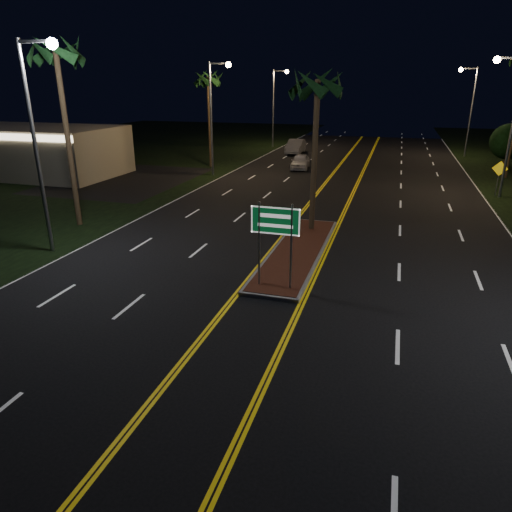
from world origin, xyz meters
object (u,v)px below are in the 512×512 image
at_px(commercial_building, 31,151).
at_px(streetlight_right_mid, 509,111).
at_px(warning_sign, 499,174).
at_px(palm_left_far, 208,79).
at_px(streetlight_left_far, 276,99).
at_px(palm_left_near, 56,54).
at_px(palm_median, 318,84).
at_px(car_near, 300,160).
at_px(shrub_far, 508,142).
at_px(median_island, 297,251).
at_px(streetlight_left_near, 39,125).
at_px(car_far, 296,145).
at_px(streetlight_left_mid, 215,106).
at_px(streetlight_right_far, 469,102).
at_px(highway_sign, 275,229).

relative_size(commercial_building, streetlight_right_mid, 1.67).
bearing_deg(streetlight_right_mid, warning_sign, 63.69).
bearing_deg(palm_left_far, warning_sign, -13.40).
xyz_separation_m(streetlight_left_far, palm_left_near, (-1.89, -36.00, 3.02)).
distance_m(streetlight_left_far, palm_median, 35.18).
xyz_separation_m(palm_left_near, car_near, (8.02, 21.32, -7.91)).
bearing_deg(streetlight_right_mid, shrub_far, 77.18).
height_order(streetlight_left_far, warning_sign, streetlight_left_far).
relative_size(median_island, streetlight_left_near, 1.14).
height_order(palm_left_far, warning_sign, palm_left_far).
distance_m(streetlight_right_mid, shrub_far, 14.74).
bearing_deg(warning_sign, car_near, 170.55).
bearing_deg(shrub_far, palm_left_far, -163.26).
relative_size(streetlight_left_near, palm_median, 1.08).
height_order(commercial_building, car_far, commercial_building).
relative_size(shrub_far, car_near, 0.85).
distance_m(commercial_building, car_near, 23.49).
xyz_separation_m(commercial_building, streetlight_left_mid, (15.39, 4.01, 3.65)).
xyz_separation_m(streetlight_right_far, palm_median, (-10.61, -31.50, 1.62)).
height_order(streetlight_left_near, palm_median, streetlight_left_near).
relative_size(streetlight_left_mid, streetlight_left_far, 1.00).
relative_size(median_island, palm_left_near, 1.05).
bearing_deg(warning_sign, streetlight_right_far, 105.51).
distance_m(median_island, highway_sign, 4.80).
height_order(highway_sign, streetlight_right_far, streetlight_right_far).
height_order(highway_sign, car_far, highway_sign).
bearing_deg(warning_sign, shrub_far, 92.55).
bearing_deg(streetlight_left_near, streetlight_left_mid, 90.00).
relative_size(streetlight_left_mid, palm_left_near, 0.92).
height_order(streetlight_left_far, streetlight_right_far, same).
bearing_deg(streetlight_left_near, commercial_building, 133.90).
bearing_deg(streetlight_left_near, streetlight_right_mid, 40.30).
relative_size(median_island, streetlight_right_far, 1.14).
bearing_deg(streetlight_right_far, shrub_far, -62.02).
height_order(median_island, streetlight_left_far, streetlight_left_far).
bearing_deg(car_far, streetlight_left_far, 125.23).
xyz_separation_m(streetlight_left_far, warning_sign, (21.41, -21.62, -4.10)).
distance_m(streetlight_left_mid, car_far, 16.26).
distance_m(streetlight_right_far, palm_left_near, 41.22).
relative_size(streetlight_right_mid, car_near, 1.94).
bearing_deg(median_island, streetlight_right_far, 73.13).
height_order(highway_sign, streetlight_left_mid, streetlight_left_mid).
xyz_separation_m(streetlight_left_near, car_far, (3.58, 35.13, -4.76)).
bearing_deg(car_far, streetlight_right_far, 8.15).
xyz_separation_m(streetlight_left_mid, palm_median, (10.61, -13.50, 1.62)).
xyz_separation_m(shrub_far, warning_sign, (-3.00, -13.62, -0.78)).
bearing_deg(shrub_far, streetlight_left_mid, -153.82).
bearing_deg(median_island, palm_left_far, 121.36).
distance_m(streetlight_left_far, shrub_far, 25.90).
bearing_deg(palm_median, warning_sign, 47.72).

